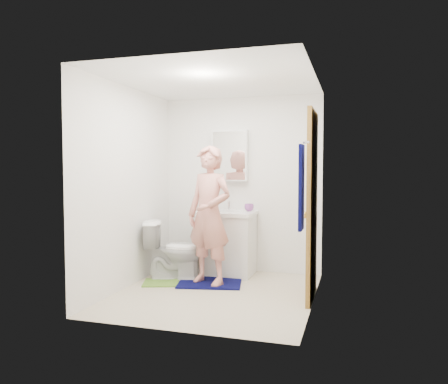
# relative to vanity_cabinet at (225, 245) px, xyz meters

# --- Properties ---
(floor) EXTENTS (2.20, 2.40, 0.02)m
(floor) POSITION_rel_vanity_cabinet_xyz_m (0.15, -0.91, -0.41)
(floor) COLOR beige
(floor) RESTS_ON ground
(ceiling) EXTENTS (2.20, 2.40, 0.02)m
(ceiling) POSITION_rel_vanity_cabinet_xyz_m (0.15, -0.91, 2.01)
(ceiling) COLOR white
(ceiling) RESTS_ON ground
(wall_back) EXTENTS (2.20, 0.02, 2.40)m
(wall_back) POSITION_rel_vanity_cabinet_xyz_m (0.15, 0.30, 0.80)
(wall_back) COLOR white
(wall_back) RESTS_ON ground
(wall_front) EXTENTS (2.20, 0.02, 2.40)m
(wall_front) POSITION_rel_vanity_cabinet_xyz_m (0.15, -2.12, 0.80)
(wall_front) COLOR white
(wall_front) RESTS_ON ground
(wall_left) EXTENTS (0.02, 2.40, 2.40)m
(wall_left) POSITION_rel_vanity_cabinet_xyz_m (-0.96, -0.91, 0.80)
(wall_left) COLOR white
(wall_left) RESTS_ON ground
(wall_right) EXTENTS (0.02, 2.40, 2.40)m
(wall_right) POSITION_rel_vanity_cabinet_xyz_m (1.26, -0.91, 0.80)
(wall_right) COLOR white
(wall_right) RESTS_ON ground
(vanity_cabinet) EXTENTS (0.75, 0.55, 0.80)m
(vanity_cabinet) POSITION_rel_vanity_cabinet_xyz_m (0.00, 0.00, 0.00)
(vanity_cabinet) COLOR white
(vanity_cabinet) RESTS_ON floor
(countertop) EXTENTS (0.79, 0.59, 0.05)m
(countertop) POSITION_rel_vanity_cabinet_xyz_m (0.00, 0.00, 0.43)
(countertop) COLOR white
(countertop) RESTS_ON vanity_cabinet
(sink_basin) EXTENTS (0.40, 0.40, 0.03)m
(sink_basin) POSITION_rel_vanity_cabinet_xyz_m (0.00, 0.00, 0.44)
(sink_basin) COLOR white
(sink_basin) RESTS_ON countertop
(faucet) EXTENTS (0.03, 0.03, 0.12)m
(faucet) POSITION_rel_vanity_cabinet_xyz_m (0.00, 0.18, 0.51)
(faucet) COLOR silver
(faucet) RESTS_ON countertop
(medicine_cabinet) EXTENTS (0.50, 0.12, 0.70)m
(medicine_cabinet) POSITION_rel_vanity_cabinet_xyz_m (0.00, 0.22, 1.20)
(medicine_cabinet) COLOR white
(medicine_cabinet) RESTS_ON wall_back
(mirror_panel) EXTENTS (0.46, 0.01, 0.66)m
(mirror_panel) POSITION_rel_vanity_cabinet_xyz_m (0.00, 0.16, 1.20)
(mirror_panel) COLOR white
(mirror_panel) RESTS_ON wall_back
(door) EXTENTS (0.05, 0.80, 2.05)m
(door) POSITION_rel_vanity_cabinet_xyz_m (1.22, -0.76, 0.62)
(door) COLOR #A6762D
(door) RESTS_ON ground
(door_knob) EXTENTS (0.07, 0.07, 0.07)m
(door_knob) POSITION_rel_vanity_cabinet_xyz_m (1.18, -1.08, 0.55)
(door_knob) COLOR gold
(door_knob) RESTS_ON door
(towel) EXTENTS (0.03, 0.24, 0.80)m
(towel) POSITION_rel_vanity_cabinet_xyz_m (1.18, -1.48, 0.85)
(towel) COLOR #06073E
(towel) RESTS_ON wall_right
(towel_hook) EXTENTS (0.06, 0.02, 0.02)m
(towel_hook) POSITION_rel_vanity_cabinet_xyz_m (1.22, -1.48, 1.27)
(towel_hook) COLOR silver
(towel_hook) RESTS_ON wall_right
(toilet) EXTENTS (0.83, 0.60, 0.76)m
(toilet) POSITION_rel_vanity_cabinet_xyz_m (-0.54, -0.45, -0.02)
(toilet) COLOR white
(toilet) RESTS_ON floor
(bath_mat) EXTENTS (0.86, 0.69, 0.02)m
(bath_mat) POSITION_rel_vanity_cabinet_xyz_m (-0.04, -0.53, -0.39)
(bath_mat) COLOR #06073E
(bath_mat) RESTS_ON floor
(green_rug) EXTENTS (0.53, 0.49, 0.02)m
(green_rug) POSITION_rel_vanity_cabinet_xyz_m (-0.62, -0.69, -0.39)
(green_rug) COLOR olive
(green_rug) RESTS_ON floor
(soap_dispenser) EXTENTS (0.10, 0.11, 0.19)m
(soap_dispenser) POSITION_rel_vanity_cabinet_xyz_m (-0.27, -0.06, 0.54)
(soap_dispenser) COLOR #AC5D50
(soap_dispenser) RESTS_ON countertop
(toothbrush_cup) EXTENTS (0.16, 0.16, 0.10)m
(toothbrush_cup) POSITION_rel_vanity_cabinet_xyz_m (0.30, 0.11, 0.50)
(toothbrush_cup) COLOR #8A4497
(toothbrush_cup) RESTS_ON countertop
(man) EXTENTS (0.71, 0.58, 1.68)m
(man) POSITION_rel_vanity_cabinet_xyz_m (-0.03, -0.58, 0.46)
(man) COLOR tan
(man) RESTS_ON bath_mat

